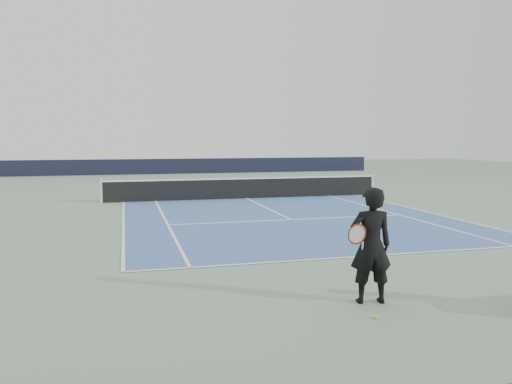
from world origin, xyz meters
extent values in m
plane|color=gray|center=(0.00, 0.00, 0.00)|extent=(80.00, 80.00, 0.00)
cube|color=#3D6090|center=(0.00, 0.00, 0.01)|extent=(10.97, 23.77, 0.01)
cylinder|color=silver|center=(-6.40, 0.00, 0.54)|extent=(0.10, 0.10, 1.07)
cylinder|color=silver|center=(6.40, 0.00, 0.54)|extent=(0.10, 0.10, 1.07)
cube|color=black|center=(0.00, 0.00, 0.46)|extent=(12.80, 0.03, 0.90)
cube|color=white|center=(0.00, 0.00, 0.93)|extent=(12.80, 0.04, 0.06)
cube|color=black|center=(0.00, 17.88, 0.60)|extent=(30.00, 0.25, 1.20)
imported|color=black|center=(-1.50, -14.87, 0.97)|extent=(0.80, 0.63, 1.94)
torus|color=#9E220D|center=(-1.78, -14.92, 1.18)|extent=(0.34, 0.18, 0.36)
cylinder|color=white|center=(-1.78, -14.92, 1.18)|extent=(0.29, 0.14, 0.32)
cylinder|color=white|center=(-1.66, -14.89, 0.92)|extent=(0.08, 0.13, 0.27)
sphere|color=#BCDE2D|center=(-1.77, -15.60, 0.03)|extent=(0.07, 0.07, 0.07)
camera|label=1|loc=(-5.39, -22.21, 2.71)|focal=35.00mm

